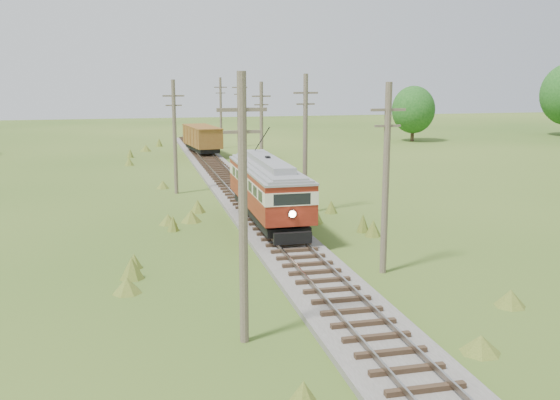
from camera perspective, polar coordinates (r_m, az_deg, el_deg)
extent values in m
cube|color=#605B54|center=(43.12, -2.90, -0.42)|extent=(3.60, 96.00, 0.25)
cube|color=#726659|center=(42.93, -3.84, 0.01)|extent=(0.08, 96.00, 0.17)
cube|color=#726659|center=(43.18, -1.97, 0.10)|extent=(0.08, 96.00, 0.17)
cube|color=#2D2116|center=(43.08, -2.90, -0.15)|extent=(2.40, 96.00, 0.16)
cube|color=black|center=(36.82, -1.11, -1.04)|extent=(2.38, 10.74, 0.44)
cube|color=maroon|center=(36.62, -1.11, 0.44)|extent=(2.79, 11.68, 1.07)
cube|color=beige|center=(36.47, -1.12, 1.79)|extent=(2.82, 11.74, 0.68)
cube|color=black|center=(36.47, -1.12, 1.79)|extent=(2.84, 11.21, 0.53)
cube|color=maroon|center=(36.39, -1.12, 2.55)|extent=(2.79, 11.68, 0.29)
cube|color=gray|center=(36.34, -1.12, 3.05)|extent=(2.85, 11.80, 0.37)
cube|color=gray|center=(36.30, -1.12, 3.57)|extent=(1.28, 8.76, 0.39)
sphere|color=#FFF2BF|center=(30.95, 1.14, -1.29)|extent=(0.35, 0.35, 0.35)
cylinder|color=black|center=(37.87, -1.68, 5.56)|extent=(0.08, 4.53, 1.87)
cylinder|color=black|center=(32.48, -0.76, -2.80)|extent=(0.12, 0.78, 0.78)
cylinder|color=black|center=(32.81, 1.73, -2.66)|extent=(0.12, 0.78, 0.78)
cylinder|color=black|center=(40.94, -3.38, 0.13)|extent=(0.12, 0.78, 0.78)
cylinder|color=black|center=(41.20, -1.38, 0.21)|extent=(0.12, 0.78, 0.78)
cube|color=black|center=(70.95, -7.11, 4.76)|extent=(3.03, 7.62, 0.51)
cube|color=brown|center=(70.82, -7.13, 5.80)|extent=(3.66, 8.50, 2.06)
cube|color=brown|center=(70.72, -7.16, 6.67)|extent=(3.74, 8.67, 0.12)
cylinder|color=black|center=(68.38, -7.26, 4.56)|extent=(0.22, 0.83, 0.82)
cylinder|color=black|center=(68.74, -6.01, 4.62)|extent=(0.22, 0.83, 0.82)
cylinder|color=black|center=(73.17, -8.15, 4.97)|extent=(0.22, 0.83, 0.82)
cylinder|color=black|center=(73.51, -6.97, 5.03)|extent=(0.22, 0.83, 0.82)
cone|color=gray|center=(57.55, -1.47, 2.96)|extent=(2.88, 2.88, 1.08)
cone|color=gray|center=(56.86, -0.57, 2.63)|extent=(1.62, 1.62, 0.63)
cylinder|color=brown|center=(28.14, 9.65, 1.82)|extent=(0.30, 0.30, 8.60)
cube|color=brown|center=(27.80, 9.86, 8.13)|extent=(1.60, 0.12, 0.12)
cube|color=brown|center=(27.85, 9.81, 6.69)|extent=(1.20, 0.10, 0.10)
cylinder|color=brown|center=(40.26, 2.32, 5.06)|extent=(0.30, 0.30, 9.00)
cube|color=brown|center=(40.04, 2.36, 9.76)|extent=(1.60, 0.12, 0.12)
cube|color=brown|center=(40.06, 2.35, 8.76)|extent=(1.20, 0.10, 0.10)
cylinder|color=brown|center=(52.82, -1.70, 6.21)|extent=(0.30, 0.30, 8.40)
cube|color=brown|center=(52.65, -1.72, 9.47)|extent=(1.60, 0.12, 0.12)
cube|color=brown|center=(52.67, -1.72, 8.71)|extent=(1.20, 0.10, 0.10)
cylinder|color=brown|center=(65.62, -3.67, 7.40)|extent=(0.30, 0.30, 8.90)
cube|color=brown|center=(65.48, -3.71, 10.24)|extent=(1.60, 0.12, 0.12)
cube|color=brown|center=(65.50, -3.70, 9.62)|extent=(1.20, 0.10, 0.10)
cylinder|color=brown|center=(78.42, -5.43, 7.92)|extent=(0.30, 0.30, 8.70)
cube|color=brown|center=(78.30, -5.47, 10.22)|extent=(1.60, 0.12, 0.12)
cube|color=brown|center=(78.32, -5.46, 9.71)|extent=(1.20, 0.10, 0.10)
cylinder|color=brown|center=(20.30, -3.40, -1.10)|extent=(0.30, 0.30, 9.00)
cube|color=brown|center=(19.86, -3.51, 8.24)|extent=(1.60, 0.12, 0.12)
cube|color=brown|center=(19.91, -3.49, 6.23)|extent=(1.20, 0.10, 0.10)
cylinder|color=brown|center=(47.86, -9.60, 5.66)|extent=(0.30, 0.30, 8.60)
cube|color=brown|center=(47.67, -9.72, 9.37)|extent=(1.60, 0.12, 0.12)
cube|color=brown|center=(47.69, -9.69, 8.53)|extent=(1.20, 0.10, 0.10)
cylinder|color=#38281C|center=(88.30, 12.01, 6.09)|extent=(0.50, 0.50, 2.52)
ellipsoid|color=#164615|center=(88.09, 12.09, 8.08)|extent=(5.88, 5.88, 6.47)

